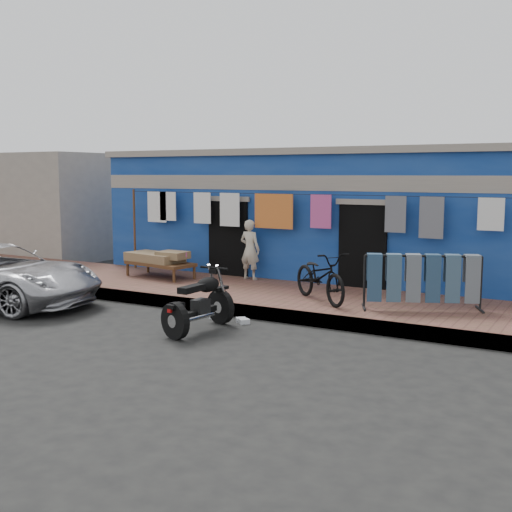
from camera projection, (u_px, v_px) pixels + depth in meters
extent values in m
plane|color=black|center=(199.00, 335.00, 11.07)|extent=(80.00, 80.00, 0.00)
cube|color=brown|center=(279.00, 298.00, 13.64)|extent=(28.00, 3.00, 0.25)
cube|color=gray|center=(244.00, 311.00, 12.39)|extent=(28.00, 0.10, 0.25)
cube|color=navy|center=(350.00, 218.00, 16.90)|extent=(12.00, 5.00, 3.20)
cube|color=#9E9384|center=(311.00, 183.00, 14.67)|extent=(12.00, 0.14, 0.35)
cube|color=#9E9384|center=(351.00, 154.00, 16.68)|extent=(12.20, 5.20, 0.16)
cube|color=black|center=(228.00, 243.00, 15.88)|extent=(1.10, 0.10, 2.10)
cube|color=black|center=(363.00, 252.00, 14.16)|extent=(1.10, 0.10, 2.10)
cube|color=#9E9384|center=(53.00, 204.00, 22.29)|extent=(6.00, 5.00, 3.40)
cylinder|color=brown|center=(135.00, 229.00, 17.02)|extent=(0.06, 0.06, 2.10)
cylinder|color=black|center=(305.00, 194.00, 14.44)|extent=(10.00, 0.01, 0.01)
cube|color=silver|center=(157.00, 207.00, 16.57)|extent=(0.60, 0.02, 0.79)
cube|color=silver|center=(168.00, 206.00, 16.39)|extent=(0.50, 0.02, 0.73)
cube|color=silver|center=(202.00, 208.00, 15.87)|extent=(0.50, 0.02, 0.77)
cube|color=silver|center=(230.00, 210.00, 15.48)|extent=(0.55, 0.02, 0.81)
cube|color=#CC4C26|center=(274.00, 211.00, 14.89)|extent=(1.00, 0.02, 0.81)
cube|color=#C4488D|center=(321.00, 211.00, 14.30)|extent=(0.50, 0.02, 0.75)
cube|color=slate|center=(395.00, 214.00, 13.46)|extent=(0.45, 0.02, 0.77)
cube|color=slate|center=(431.00, 218.00, 13.10)|extent=(0.50, 0.02, 0.86)
cube|color=silver|center=(491.00, 214.00, 12.51)|extent=(0.50, 0.02, 0.65)
imported|color=beige|center=(250.00, 250.00, 15.26)|extent=(0.54, 0.38, 1.43)
imported|color=black|center=(320.00, 271.00, 12.64)|extent=(1.91, 1.69, 1.23)
cube|color=silver|center=(241.00, 320.00, 12.04)|extent=(0.23, 0.23, 0.08)
cube|color=silver|center=(244.00, 321.00, 11.87)|extent=(0.22, 0.22, 0.09)
cube|color=silver|center=(215.00, 317.00, 12.28)|extent=(0.15, 0.18, 0.07)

